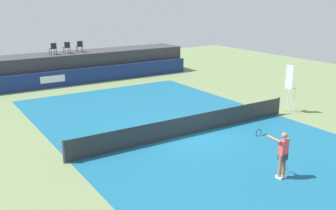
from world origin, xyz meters
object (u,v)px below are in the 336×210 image
object	(u,v)px
spectator_chair_far_left	(53,48)
spectator_chair_center	(80,46)
net_post_near	(64,152)
tennis_ball	(137,111)
spectator_chair_left	(67,47)
umpire_chair	(289,85)
tennis_player	(282,153)
net_post_far	(279,106)

from	to	relation	value
spectator_chair_far_left	spectator_chair_center	world-z (taller)	same
spectator_chair_far_left	net_post_near	xyz separation A→B (m)	(-4.24, -14.96, -2.19)
tennis_ball	spectator_chair_center	bearing A→B (deg)	87.35
spectator_chair_left	umpire_chair	distance (m)	17.01
spectator_chair_center	net_post_near	distance (m)	16.61
net_post_near	tennis_ball	bearing A→B (deg)	39.23
umpire_chair	tennis_player	xyz separation A→B (m)	(-6.84, -5.54, -0.63)
spectator_chair_far_left	umpire_chair	distance (m)	17.46
net_post_far	tennis_player	xyz separation A→B (m)	(-6.09, -5.56, 0.46)
net_post_near	net_post_far	distance (m)	12.40
net_post_near	tennis_player	world-z (taller)	tennis_player
umpire_chair	net_post_near	bearing A→B (deg)	179.92
spectator_chair_far_left	tennis_ball	distance (m)	10.60
net_post_near	net_post_far	bearing A→B (deg)	0.00
umpire_chair	net_post_far	size ratio (longest dim) A/B	2.76
spectator_chair_center	umpire_chair	xyz separation A→B (m)	(6.75, -15.19, -1.11)
umpire_chair	tennis_ball	world-z (taller)	umpire_chair
net_post_far	spectator_chair_center	bearing A→B (deg)	111.59
net_post_near	umpire_chair	bearing A→B (deg)	-0.08
spectator_chair_left	umpire_chair	bearing A→B (deg)	-62.53
spectator_chair_left	net_post_far	world-z (taller)	spectator_chair_left
umpire_chair	spectator_chair_center	bearing A→B (deg)	113.97
spectator_chair_center	tennis_player	distance (m)	20.80
net_post_near	net_post_far	world-z (taller)	same
spectator_chair_left	net_post_near	bearing A→B (deg)	-109.49
tennis_player	net_post_near	bearing A→B (deg)	138.61
tennis_player	spectator_chair_left	bearing A→B (deg)	92.74
spectator_chair_center	spectator_chair_left	bearing A→B (deg)	-173.21
spectator_chair_far_left	tennis_player	xyz separation A→B (m)	(2.07, -20.52, -1.73)
spectator_chair_center	net_post_far	size ratio (longest dim) A/B	0.89
umpire_chair	spectator_chair_far_left	bearing A→B (deg)	120.75
spectator_chair_far_left	tennis_ball	world-z (taller)	spectator_chair_far_left
spectator_chair_center	umpire_chair	world-z (taller)	spectator_chair_center
spectator_chair_far_left	umpire_chair	size ratio (longest dim) A/B	0.32
tennis_player	tennis_ball	world-z (taller)	tennis_player
spectator_chair_left	tennis_ball	xyz separation A→B (m)	(0.60, -10.21, -2.66)
umpire_chair	tennis_player	distance (m)	8.83
net_post_near	tennis_ball	xyz separation A→B (m)	(5.92, 4.83, -0.46)
umpire_chair	net_post_far	bearing A→B (deg)	178.62
net_post_far	tennis_player	size ratio (longest dim) A/B	0.56
umpire_chair	tennis_ball	bearing A→B (deg)	146.14
spectator_chair_far_left	tennis_ball	xyz separation A→B (m)	(1.68, -10.13, -2.66)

